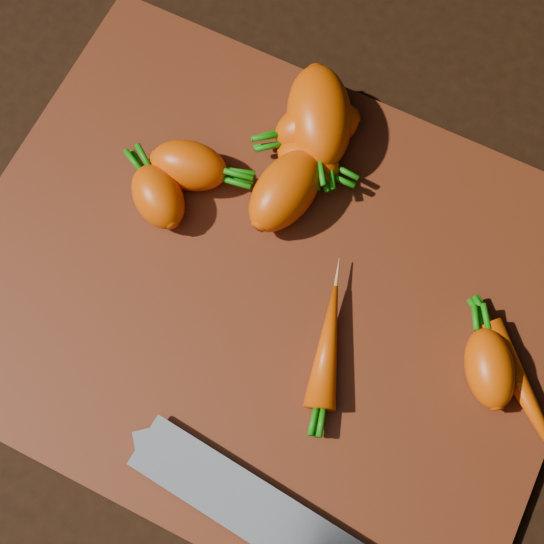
% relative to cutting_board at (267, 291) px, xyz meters
% --- Properties ---
extents(ground, '(2.00, 2.00, 0.01)m').
position_rel_cutting_board_xyz_m(ground, '(0.00, 0.00, -0.01)').
color(ground, black).
extents(cutting_board, '(0.50, 0.40, 0.01)m').
position_rel_cutting_board_xyz_m(cutting_board, '(0.00, 0.00, 0.00)').
color(cutting_board, '#612711').
rests_on(cutting_board, ground).
extents(carrot_0, '(0.07, 0.05, 0.04)m').
position_rel_cutting_board_xyz_m(carrot_0, '(-0.10, 0.06, 0.03)').
color(carrot_0, '#E64F06').
rests_on(carrot_0, cutting_board).
extents(carrot_1, '(0.07, 0.07, 0.04)m').
position_rel_cutting_board_xyz_m(carrot_1, '(-0.11, 0.03, 0.03)').
color(carrot_1, '#E64F06').
rests_on(carrot_1, cutting_board).
extents(carrot_2, '(0.09, 0.11, 0.05)m').
position_rel_cutting_board_xyz_m(carrot_2, '(-0.02, 0.15, 0.03)').
color(carrot_2, '#E64F06').
rests_on(carrot_2, cutting_board).
extents(carrot_3, '(0.06, 0.09, 0.05)m').
position_rel_cutting_board_xyz_m(carrot_3, '(-0.02, 0.08, 0.03)').
color(carrot_3, '#E64F06').
rests_on(carrot_3, cutting_board).
extents(carrot_4, '(0.08, 0.08, 0.05)m').
position_rel_cutting_board_xyz_m(carrot_4, '(-0.02, 0.14, 0.03)').
color(carrot_4, '#E64F06').
rests_on(carrot_4, cutting_board).
extents(carrot_5, '(0.06, 0.04, 0.04)m').
position_rel_cutting_board_xyz_m(carrot_5, '(-0.02, 0.11, 0.02)').
color(carrot_5, '#E64F06').
rests_on(carrot_5, cutting_board).
extents(carrot_6, '(0.06, 0.07, 0.04)m').
position_rel_cutting_board_xyz_m(carrot_6, '(0.18, 0.01, 0.02)').
color(carrot_6, '#E64F06').
rests_on(carrot_6, cutting_board).
extents(carrot_7, '(0.11, 0.10, 0.02)m').
position_rel_cutting_board_xyz_m(carrot_7, '(0.22, 0.01, 0.02)').
color(carrot_7, '#E64F06').
rests_on(carrot_7, cutting_board).
extents(carrot_8, '(0.05, 0.10, 0.03)m').
position_rel_cutting_board_xyz_m(carrot_8, '(0.07, -0.02, 0.02)').
color(carrot_8, '#E64F06').
rests_on(carrot_8, cutting_board).
extents(knife, '(0.39, 0.07, 0.02)m').
position_rel_cutting_board_xyz_m(knife, '(0.11, -0.16, 0.02)').
color(knife, gray).
rests_on(knife, cutting_board).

